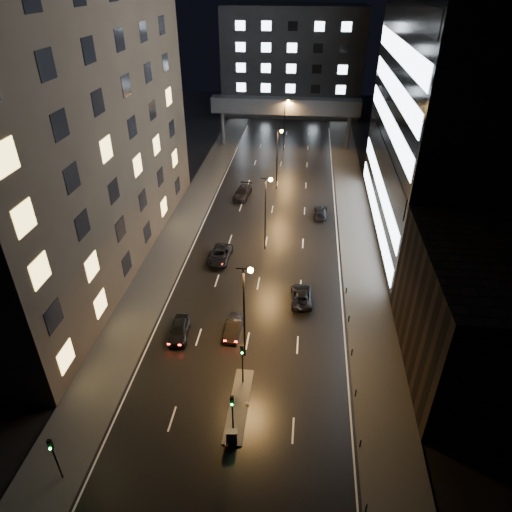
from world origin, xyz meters
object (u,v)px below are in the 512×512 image
object	(u,v)px
car_away_c	(220,255)
car_away_d	(243,193)
car_away_b	(234,327)
car_toward_b	(320,212)
car_toward_a	(301,296)
utility_cabinet	(232,437)
car_away_a	(180,330)

from	to	relation	value
car_away_c	car_away_d	bearing A→B (deg)	91.97
car_away_b	car_toward_b	xyz separation A→B (m)	(8.94, 27.49, -0.01)
car_away_b	car_toward_a	bearing A→B (deg)	45.85
car_away_d	utility_cabinet	world-z (taller)	car_away_d
car_toward_a	car_toward_b	world-z (taller)	car_toward_b
car_away_b	car_away_c	distance (m)	14.05
car_toward_a	car_away_d	bearing A→B (deg)	-72.10
car_away_d	car_away_c	bearing A→B (deg)	-84.47
car_away_c	utility_cabinet	world-z (taller)	car_away_c
car_away_d	car_toward_a	size ratio (longest dim) A/B	1.14
car_toward_a	utility_cabinet	bearing A→B (deg)	72.36
car_toward_a	car_away_a	bearing A→B (deg)	27.58
car_away_a	car_away_d	bearing A→B (deg)	81.40
utility_cabinet	car_toward_a	bearing A→B (deg)	69.70
car_away_d	car_away_a	bearing A→B (deg)	-86.76
car_away_b	car_away_c	world-z (taller)	car_away_c
car_away_b	utility_cabinet	distance (m)	12.93
car_away_a	utility_cabinet	xyz separation A→B (m)	(7.20, -11.72, 0.04)
car_toward_b	car_away_c	bearing A→B (deg)	48.85
car_away_d	car_toward_b	size ratio (longest dim) A/B	1.19
car_away_d	car_toward_a	distance (m)	28.62
car_away_a	car_away_c	size ratio (longest dim) A/B	0.84
car_away_b	car_toward_a	size ratio (longest dim) A/B	0.86
car_away_a	car_away_b	size ratio (longest dim) A/B	1.06
car_away_a	car_away_b	bearing A→B (deg)	5.63
car_toward_b	car_toward_a	bearing A→B (deg)	85.31
car_away_a	car_away_b	world-z (taller)	car_away_a
car_away_c	car_toward_b	bearing A→B (deg)	50.07
car_toward_b	car_away_d	bearing A→B (deg)	-21.57
car_away_d	car_away_b	bearing A→B (deg)	-77.53
car_away_b	utility_cabinet	bearing A→B (deg)	-78.39
car_away_a	car_toward_b	size ratio (longest dim) A/B	0.95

